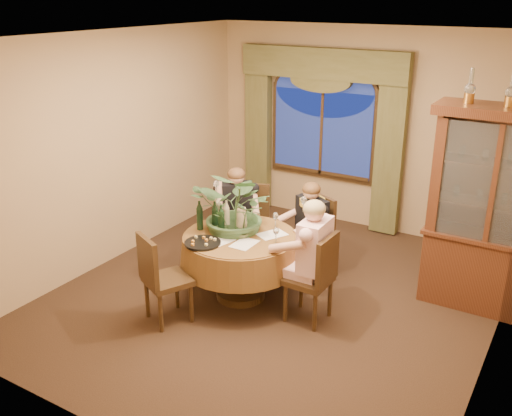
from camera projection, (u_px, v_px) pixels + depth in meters
The scene contains 35 objects.
floor at pixel (275, 296), 6.39m from camera, with size 5.00×5.00×0.00m, color black.
wall_back at pixel (364, 130), 7.90m from camera, with size 4.50×4.50×0.00m, color tan.
wall_right at pixel (509, 219), 4.81m from camera, with size 5.00×5.00×0.00m, color tan.
ceiling at pixel (278, 37), 5.39m from camera, with size 5.00×5.00×0.00m, color white.
window at pixel (322, 133), 8.16m from camera, with size 1.62×0.10×1.32m, color navy, non-canonical shape.
arched_transom at pixel (324, 78), 7.89m from camera, with size 1.60×0.06×0.44m, color navy, non-canonical shape.
drapery_left at pixel (258, 133), 8.66m from camera, with size 0.38×0.14×2.32m, color #4F4E24.
drapery_right at pixel (390, 152), 7.67m from camera, with size 0.38×0.14×2.32m, color #4F4E24.
swag_valance at pixel (322, 64), 7.75m from camera, with size 2.45×0.16×0.42m, color #4F4E24, non-canonical shape.
dining_table at pixel (240, 266), 6.26m from camera, with size 1.32×1.32×0.75m, color brown.
china_cabinet at pixel (492, 213), 5.82m from camera, with size 1.34×0.53×2.17m, color #3B1A0D.
oil_lamp_left at pixel (470, 86), 5.56m from camera, with size 0.11×0.11×0.34m, color #A5722D, non-canonical shape.
oil_lamp_center at pixel (512, 89), 5.38m from camera, with size 0.11×0.11×0.34m, color #A5722D, non-canonical shape.
chair_right at pixel (309, 277), 5.79m from camera, with size 0.42×0.42×0.96m, color black.
chair_back_right at pixel (309, 238), 6.71m from camera, with size 0.42×0.42×0.96m, color black.
chair_back at pixel (251, 226), 7.04m from camera, with size 0.42×0.42×0.96m, color black.
chair_front_left at pixel (168, 278), 5.78m from camera, with size 0.42×0.42×0.96m, color black.
person_pink at pixel (314, 261), 5.75m from camera, with size 0.47×0.43×1.31m, color beige, non-canonical shape.
person_back at pixel (237, 216), 6.99m from camera, with size 0.45×0.41×1.25m, color black, non-canonical shape.
person_scarf at pixel (311, 232), 6.57m from camera, with size 0.43×0.40×1.21m, color black, non-canonical shape.
stoneware_vase at pixel (241, 219), 6.21m from camera, with size 0.14×0.14×0.26m, color #9C8567, non-canonical shape.
centerpiece_plant at pixel (238, 177), 6.04m from camera, with size 0.94×1.04×0.81m, color #395C34.
olive_bowl at pixel (241, 235), 6.07m from camera, with size 0.16×0.16×0.05m, color #49542E.
cheese_platter at pixel (203, 243), 5.90m from camera, with size 0.38×0.38×0.02m, color black.
wine_bottle_0 at pixel (226, 215), 6.23m from camera, with size 0.07×0.07×0.33m, color tan.
wine_bottle_1 at pixel (217, 211), 6.33m from camera, with size 0.07×0.07×0.33m, color tan.
wine_bottle_2 at pixel (215, 216), 6.20m from camera, with size 0.07×0.07×0.33m, color black.
wine_bottle_3 at pixel (221, 220), 6.09m from camera, with size 0.07×0.07×0.33m, color black.
wine_bottle_4 at pixel (200, 215), 6.21m from camera, with size 0.07×0.07×0.33m, color black.
tasting_paper_0 at pixel (244, 244), 5.90m from camera, with size 0.21×0.30×0.00m, color white.
tasting_paper_1 at pixel (272, 234), 6.13m from camera, with size 0.21×0.30×0.00m, color white.
tasting_paper_2 at pixel (219, 241), 5.96m from camera, with size 0.21×0.30×0.00m, color white.
wine_glass_person_pink at pixel (276, 235), 5.89m from camera, with size 0.07×0.07×0.18m, color silver, non-canonical shape.
wine_glass_person_back at pixel (238, 212), 6.50m from camera, with size 0.07×0.07×0.18m, color silver, non-canonical shape.
wine_glass_person_scarf at pixel (275, 220), 6.28m from camera, with size 0.07×0.07×0.18m, color silver, non-canonical shape.
Camera 1 is at (2.71, -4.93, 3.20)m, focal length 40.00 mm.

